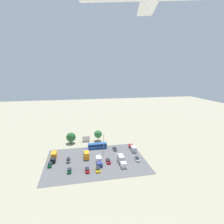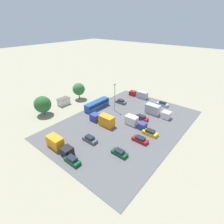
{
  "view_description": "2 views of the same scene",
  "coord_description": "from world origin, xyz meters",
  "views": [
    {
      "loc": [
        7.78,
        91.28,
        43.37
      ],
      "look_at": [
        -3.96,
        32.33,
        29.79
      ],
      "focal_mm": 28.0,
      "sensor_mm": 36.0,
      "label": 1
    },
    {
      "loc": [
        39.87,
        38.54,
        30.03
      ],
      "look_at": [
        2.16,
        7.46,
        4.07
      ],
      "focal_mm": 28.0,
      "sensor_mm": 36.0,
      "label": 2
    }
  ],
  "objects": [
    {
      "name": "parked_car_6",
      "position": [
        0.16,
        20.26,
        0.72
      ],
      "size": [
        1.96,
        4.49,
        1.55
      ],
      "color": "gold",
      "rests_on": "ground"
    },
    {
      "name": "parked_truck_0",
      "position": [
        -11.96,
        15.99,
        1.65
      ],
      "size": [
        2.58,
        8.99,
        3.42
      ],
      "color": "silver",
      "rests_on": "ground"
    },
    {
      "name": "parked_car_3",
      "position": [
        13.62,
        8.95,
        0.75
      ],
      "size": [
        1.84,
        4.39,
        1.62
      ],
      "rotation": [
        0.0,
        0.0,
        3.14
      ],
      "color": "#4C5156",
      "rests_on": "ground"
    },
    {
      "name": "shed_building",
      "position": [
        3.49,
        -16.27,
        1.35
      ],
      "size": [
        4.73,
        2.91,
        2.69
      ],
      "color": "silver",
      "rests_on": "ground"
    },
    {
      "name": "parked_truck_4",
      "position": [
        21.02,
        5.04,
        1.48
      ],
      "size": [
        2.55,
        8.52,
        3.06
      ],
      "color": "black",
      "rests_on": "ground"
    },
    {
      "name": "tree_near_shed",
      "position": [
        -4.29,
        -15.84,
        4.36
      ],
      "size": [
        5.08,
        5.08,
        6.91
      ],
      "color": "brown",
      "rests_on": "ground"
    },
    {
      "name": "parked_car_4",
      "position": [
        -11.87,
        0.51,
        0.7
      ],
      "size": [
        1.93,
        4.3,
        1.48
      ],
      "color": "#4C5156",
      "rests_on": "ground"
    },
    {
      "name": "parked_truck_1",
      "position": [
        4.51,
        5.76,
        1.64
      ],
      "size": [
        2.58,
        8.93,
        3.41
      ],
      "rotation": [
        0.0,
        0.0,
        3.14
      ],
      "color": "navy",
      "rests_on": "ground"
    },
    {
      "name": "parked_car_2",
      "position": [
        -20.4,
        14.48,
        0.76
      ],
      "size": [
        1.72,
        4.56,
        1.64
      ],
      "rotation": [
        0.0,
        0.0,
        3.14
      ],
      "color": "#ADB2B7",
      "rests_on": "ground"
    },
    {
      "name": "parked_car_5",
      "position": [
        4.9,
        19.76,
        0.71
      ],
      "size": [
        1.83,
        4.54,
        1.52
      ],
      "color": "maroon",
      "rests_on": "ground"
    },
    {
      "name": "bus",
      "position": [
        -2.37,
        -3.6,
        1.7
      ],
      "size": [
        10.85,
        2.61,
        3.01
      ],
      "rotation": [
        0.0,
        0.0,
        1.57
      ],
      "color": "#1E4C9E",
      "rests_on": "ground"
    },
    {
      "name": "parked_car_7",
      "position": [
        21.98,
        11.65,
        0.75
      ],
      "size": [
        1.8,
        4.41,
        1.62
      ],
      "rotation": [
        0.0,
        0.0,
        3.14
      ],
      "color": "#0C4723",
      "rests_on": "ground"
    },
    {
      "name": "parking_lot_surface",
      "position": [
        0.0,
        10.83,
        0.04
      ],
      "size": [
        49.35,
        34.3,
        0.08
      ],
      "color": "#565659",
      "rests_on": "ground"
    },
    {
      "name": "parked_truck_3",
      "position": [
        -1.2,
        13.94,
        1.38
      ],
      "size": [
        2.43,
        7.13,
        2.85
      ],
      "color": "navy",
      "rests_on": "ground"
    },
    {
      "name": "ground_plane",
      "position": [
        0.0,
        0.0,
        0.0
      ],
      "size": [
        400.0,
        400.0,
        0.0
      ],
      "primitive_type": "plane",
      "color": "gray"
    },
    {
      "name": "tree_apron_mid",
      "position": [
        12.89,
        -15.05,
        3.86
      ],
      "size": [
        5.84,
        5.84,
        6.79
      ],
      "color": "brown",
      "rests_on": "ground"
    },
    {
      "name": "parked_car_0",
      "position": [
        12.76,
        18.62,
        0.67
      ],
      "size": [
        1.83,
        4.18,
        1.41
      ],
      "rotation": [
        0.0,
        0.0,
        3.14
      ],
      "color": "#0C4723",
      "rests_on": "ground"
    },
    {
      "name": "parked_truck_2",
      "position": [
        -21.88,
        3.02,
        1.38
      ],
      "size": [
        2.34,
        8.31,
        2.83
      ],
      "rotation": [
        0.0,
        0.0,
        3.14
      ],
      "color": "maroon",
      "rests_on": "ground"
    },
    {
      "name": "light_pole_lot_centre",
      "position": [
        -5.19,
        2.66,
        5.63
      ],
      "size": [
        0.9,
        0.28,
        10.22
      ],
      "color": "gray",
      "rests_on": "ground"
    },
    {
      "name": "parked_car_1",
      "position": [
        -5.77,
        13.69,
        0.71
      ],
      "size": [
        1.87,
        4.78,
        1.52
      ],
      "color": "maroon",
      "rests_on": "ground"
    }
  ]
}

